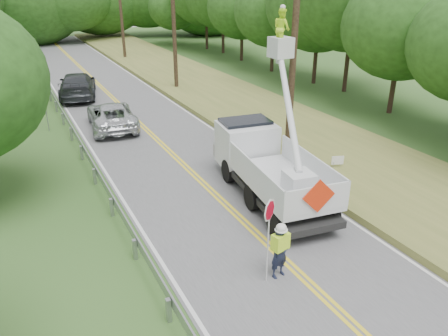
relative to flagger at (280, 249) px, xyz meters
name	(u,v)px	position (x,y,z in m)	size (l,w,h in m)	color
ground	(322,296)	(0.61, -1.27, -0.97)	(140.00, 140.00, 0.00)	#2B511D
road	(157,140)	(0.61, 12.73, -0.96)	(7.20, 96.00, 0.03)	#545457
guardrail	(76,137)	(-3.41, 13.63, -0.42)	(0.18, 48.00, 0.77)	#97989F
utility_poles	(215,28)	(5.61, 15.74, 4.30)	(1.60, 43.30, 10.00)	black
tall_grass_verge	(269,119)	(7.71, 12.73, -0.82)	(7.00, 96.00, 0.30)	#5F6731
treeline_right	(293,2)	(16.10, 22.78, 5.16)	(11.56, 51.94, 11.70)	#332319
flagger	(280,249)	(0.00, 0.00, 0.00)	(1.06, 0.50, 2.65)	#191E33
bucket_truck	(263,151)	(2.73, 5.43, 0.60)	(4.51, 7.56, 6.85)	black
suv_silver	(112,115)	(-1.02, 15.84, -0.21)	(2.45, 5.31, 1.48)	silver
suv_darkgrey	(78,85)	(-1.52, 23.95, -0.08)	(2.44, 5.99, 1.74)	#32353A
stop_sign_permanent	(45,106)	(-4.40, 16.90, 0.53)	(0.44, 0.27, 2.30)	#97989F
yard_sign	(338,161)	(6.39, 4.99, -0.38)	(0.54, 0.21, 0.81)	white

